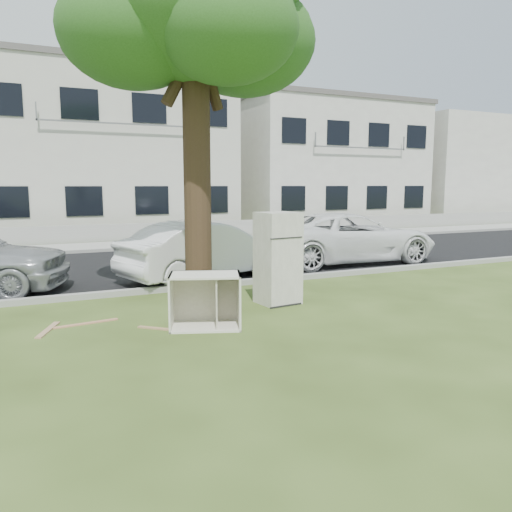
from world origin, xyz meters
name	(u,v)px	position (x,y,z in m)	size (l,w,h in m)	color
ground	(253,314)	(0.00, 0.00, 0.00)	(120.00, 120.00, 0.00)	#354619
road	(166,265)	(0.00, 6.00, 0.01)	(120.00, 7.00, 0.01)	black
kerb_near	(207,288)	(0.00, 2.45, 0.00)	(120.00, 0.18, 0.12)	gray
kerb_far	(140,250)	(0.00, 9.55, 0.00)	(120.00, 0.18, 0.12)	gray
sidewalk	(132,245)	(0.00, 11.00, 0.01)	(120.00, 2.80, 0.01)	gray
low_wall	(124,232)	(0.00, 12.60, 0.35)	(120.00, 0.15, 0.70)	gray
street_tree	(194,13)	(-0.40, 1.80, 5.49)	(3.80, 3.80, 7.02)	black
townhouse_center	(103,154)	(0.00, 17.50, 3.72)	(11.22, 8.16, 7.44)	beige
townhouse_right	(317,164)	(12.00, 17.50, 3.42)	(10.20, 8.16, 6.84)	silver
filler_right	(482,171)	(26.00, 18.00, 3.20)	(16.00, 9.00, 6.40)	beige
fridge	(278,258)	(0.77, 0.56, 0.87)	(0.72, 0.67, 1.74)	beige
cabinet	(205,301)	(-1.02, -0.43, 0.43)	(1.11, 0.69, 0.86)	silver
plank_a	(86,323)	(-2.74, 0.55, 0.01)	(1.03, 0.08, 0.02)	#B47B57
plank_b	(163,329)	(-1.69, -0.28, 0.01)	(0.85, 0.09, 0.02)	#9F7B53
plank_c	(48,330)	(-3.33, 0.41, 0.01)	(0.87, 0.10, 0.02)	tan
car_center	(206,250)	(0.36, 3.52, 0.70)	(1.48, 4.24, 1.40)	silver
car_right	(348,238)	(4.98, 4.23, 0.73)	(2.41, 5.23, 1.45)	white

